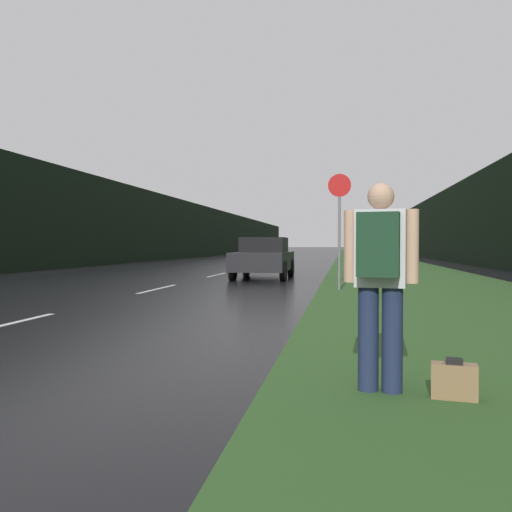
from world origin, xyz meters
TOP-DOWN VIEW (x-y plane):
  - grass_verge at (7.38, 40.00)m, footprint 6.00×240.00m
  - lane_stripe_c at (0.00, 13.69)m, footprint 0.12×3.00m
  - lane_stripe_d at (0.00, 20.69)m, footprint 0.12×3.00m
  - treeline_far_side at (-10.38, 50.00)m, footprint 2.00×140.00m
  - treeline_near_side at (13.38, 50.00)m, footprint 2.00×140.00m
  - stop_sign at (4.95, 13.88)m, footprint 0.61×0.07m
  - hitchhiker_with_backpack at (5.36, 3.86)m, footprint 0.59×0.46m
  - suitcase at (5.92, 3.76)m, footprint 0.36×0.21m
  - car_passing_near at (2.19, 18.81)m, footprint 1.94×4.23m

SIDE VIEW (x-z plane):
  - lane_stripe_c at x=0.00m, z-range 0.00..0.01m
  - lane_stripe_d at x=0.00m, z-range 0.00..0.01m
  - grass_verge at x=7.38m, z-range 0.00..0.02m
  - suitcase at x=5.92m, z-range -0.01..0.32m
  - car_passing_near at x=2.19m, z-range 0.01..1.49m
  - hitchhiker_with_backpack at x=5.36m, z-range 0.13..1.84m
  - stop_sign at x=4.95m, z-range 0.28..3.37m
  - treeline_near_side at x=13.38m, z-range 0.00..5.30m
  - treeline_far_side at x=-10.38m, z-range 0.00..5.32m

